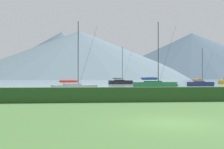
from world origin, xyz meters
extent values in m
plane|color=#477038|center=(0.00, 0.00, 0.00)|extent=(1000.00, 1000.00, 0.00)
cube|color=#8499A8|center=(0.00, 137.00, 0.00)|extent=(320.00, 246.00, 0.00)
cube|color=#284C23|center=(0.00, 11.00, 0.62)|extent=(80.00, 1.20, 1.23)
cube|color=navy|center=(23.97, 53.02, 0.49)|extent=(6.31, 2.72, 0.96)
cone|color=navy|center=(27.45, 53.38, 0.49)|extent=(1.13, 0.92, 0.82)
cube|color=#1B2449|center=(23.62, 52.99, 0.84)|extent=(2.41, 1.70, 0.61)
cylinder|color=#333338|center=(24.49, 53.07, 4.92)|extent=(0.12, 0.12, 8.77)
cylinder|color=#333338|center=(23.12, 52.93, 1.49)|extent=(2.75, 0.39, 0.11)
cylinder|color=orange|center=(23.12, 52.93, 1.49)|extent=(2.37, 0.62, 0.39)
cylinder|color=#333338|center=(25.93, 53.22, 4.70)|extent=(2.90, 0.32, 8.34)
cube|color=#236B38|center=(8.83, 37.87, 0.61)|extent=(8.01, 3.89, 1.21)
cone|color=#236B38|center=(13.15, 38.61, 0.61)|extent=(1.47, 1.23, 1.02)
cube|color=#206032|center=(8.39, 37.80, 1.05)|extent=(3.12, 2.30, 0.77)
cylinder|color=#333338|center=(9.47, 37.98, 6.50)|extent=(0.15, 0.15, 11.68)
cylinder|color=#333338|center=(7.77, 37.69, 1.87)|extent=(3.43, 0.71, 0.13)
cylinder|color=#2847A3|center=(7.77, 37.69, 1.87)|extent=(2.97, 0.97, 0.48)
cylinder|color=#333338|center=(11.26, 38.29, 6.21)|extent=(3.60, 0.65, 11.10)
cube|color=black|center=(7.10, 74.35, 0.57)|extent=(7.58, 3.93, 1.14)
cone|color=black|center=(11.14, 75.21, 0.57)|extent=(1.41, 1.20, 0.97)
cube|color=black|center=(6.70, 74.26, 0.98)|extent=(2.99, 2.25, 0.72)
cylinder|color=#333338|center=(7.71, 74.48, 6.14)|extent=(0.14, 0.14, 11.03)
cylinder|color=#333338|center=(6.12, 74.14, 1.76)|extent=(3.21, 0.80, 0.12)
cylinder|color=gray|center=(6.12, 74.14, 1.76)|extent=(2.80, 1.02, 0.45)
cylinder|color=#333338|center=(9.38, 74.83, 5.86)|extent=(3.37, 0.75, 10.49)
cube|color=#9E9EA3|center=(-5.46, 27.87, 0.50)|extent=(6.65, 4.09, 0.99)
cone|color=#9E9EA3|center=(-2.06, 29.04, 0.50)|extent=(1.29, 1.15, 0.84)
cube|color=gray|center=(-5.80, 27.75, 0.86)|extent=(2.70, 2.19, 0.63)
cylinder|color=#333338|center=(-4.95, 28.04, 5.36)|extent=(0.13, 0.13, 9.63)
cylinder|color=#333338|center=(-6.29, 27.58, 1.53)|extent=(2.71, 1.02, 0.11)
cylinder|color=red|center=(-6.29, 27.58, 1.53)|extent=(2.40, 1.16, 0.40)
cylinder|color=#333338|center=(-3.55, 28.53, 5.12)|extent=(2.84, 1.00, 9.15)
cone|color=#425666|center=(164.78, 413.64, 36.22)|extent=(311.41, 311.41, 72.44)
cone|color=slate|center=(-11.76, 374.61, 33.16)|extent=(318.43, 318.43, 66.33)
cone|color=slate|center=(0.87, 417.21, 18.96)|extent=(294.93, 294.93, 37.91)
cone|color=#4C6070|center=(-38.02, 394.71, 33.96)|extent=(220.71, 220.71, 67.92)
camera|label=1|loc=(-3.96, -12.24, 2.05)|focal=44.69mm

